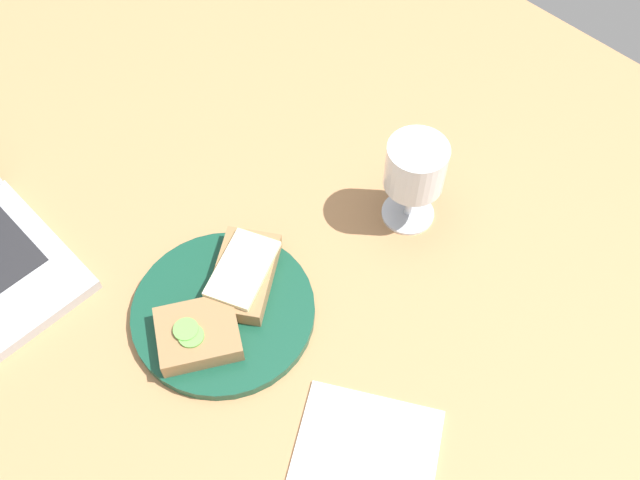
% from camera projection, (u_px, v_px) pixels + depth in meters
% --- Properties ---
extents(wooden_table, '(1.40, 1.40, 0.03)m').
position_uv_depth(wooden_table, '(243.00, 288.00, 0.90)').
color(wooden_table, '#B27F51').
rests_on(wooden_table, ground).
extents(plate, '(0.22, 0.22, 0.01)m').
position_uv_depth(plate, '(224.00, 311.00, 0.86)').
color(plate, '#144733').
rests_on(plate, wooden_table).
extents(sandwich_with_cucumber, '(0.12, 0.12, 0.03)m').
position_uv_depth(sandwich_with_cucumber, '(198.00, 334.00, 0.82)').
color(sandwich_with_cucumber, '#937047').
rests_on(sandwich_with_cucumber, plate).
extents(sandwich_with_cheese, '(0.14, 0.12, 0.03)m').
position_uv_depth(sandwich_with_cheese, '(244.00, 274.00, 0.86)').
color(sandwich_with_cheese, '#937047').
rests_on(sandwich_with_cheese, plate).
extents(wine_glass, '(0.08, 0.08, 0.13)m').
position_uv_depth(wine_glass, '(415.00, 171.00, 0.87)').
color(wine_glass, white).
rests_on(wine_glass, wooden_table).
extents(napkin, '(0.18, 0.19, 0.00)m').
position_uv_depth(napkin, '(367.00, 446.00, 0.77)').
color(napkin, white).
rests_on(napkin, wooden_table).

